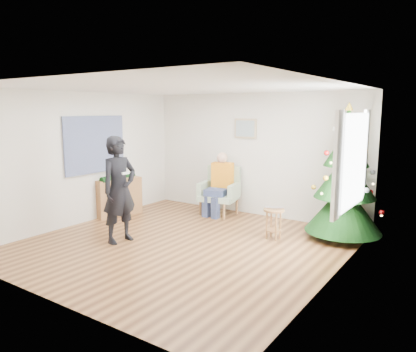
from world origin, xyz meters
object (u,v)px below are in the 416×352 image
Objects in this scene: christmas_tree at (345,179)px; stool at (274,224)px; armchair at (220,197)px; console at (119,197)px; standing_man at (119,190)px.

stool is at bearing -143.66° from christmas_tree.
armchair is at bearing 151.49° from stool.
stool is (-0.99, -0.73, -0.79)m from christmas_tree.
console is at bearing -166.07° from christmas_tree.
standing_man reaches higher than armchair.
armchair reaches higher than console.
stool is 2.73m from standing_man.
standing_man is (-0.41, -2.53, 0.53)m from armchair.
armchair is (-2.70, 0.20, -0.69)m from christmas_tree.
christmas_tree is at bearing -15.68° from armchair.
christmas_tree is at bearing 36.34° from stool.
armchair is 2.18m from console.
stool is at bearing -45.70° from standing_man.
christmas_tree is 1.46m from stool.
armchair is at bearing 175.74° from christmas_tree.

